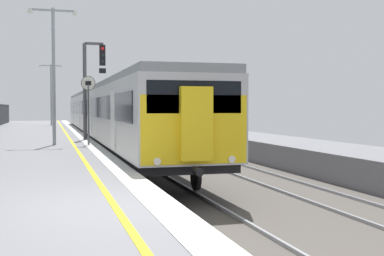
{
  "coord_description": "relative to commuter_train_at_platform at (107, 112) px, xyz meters",
  "views": [
    {
      "loc": [
        -1.33,
        -8.04,
        1.56
      ],
      "look_at": [
        1.85,
        3.24,
        1.09
      ],
      "focal_mm": 47.48,
      "sensor_mm": 36.0,
      "label": 1
    }
  ],
  "objects": [
    {
      "name": "ground",
      "position": [
        0.55,
        -23.29,
        -1.88
      ],
      "size": [
        17.4,
        110.0,
        1.21
      ],
      "color": "slate"
    },
    {
      "name": "commuter_train_at_platform",
      "position": [
        0.0,
        0.0,
        0.0
      ],
      "size": [
        2.83,
        39.41,
        3.81
      ],
      "color": "#B7B7BC",
      "rests_on": "ground"
    },
    {
      "name": "signal_gantry",
      "position": [
        -1.46,
        -6.32,
        1.69
      ],
      "size": [
        1.1,
        0.24,
        4.71
      ],
      "color": "#47474C",
      "rests_on": "ground"
    },
    {
      "name": "speed_limit_sign",
      "position": [
        -1.85,
        -9.87,
        0.56
      ],
      "size": [
        0.59,
        0.08,
        2.87
      ],
      "color": "#59595B",
      "rests_on": "ground"
    },
    {
      "name": "platform_lamp_mid",
      "position": [
        -3.22,
        -9.42,
        2.08
      ],
      "size": [
        2.0,
        0.2,
        5.68
      ],
      "color": "#93999E",
      "rests_on": "ground"
    },
    {
      "name": "platform_lamp_far",
      "position": [
        -3.22,
        14.72,
        1.9
      ],
      "size": [
        2.0,
        0.2,
        5.32
      ],
      "color": "#93999E",
      "rests_on": "ground"
    }
  ]
}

